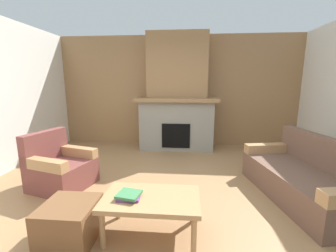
{
  "coord_description": "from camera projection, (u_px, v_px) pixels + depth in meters",
  "views": [
    {
      "loc": [
        0.25,
        -2.69,
        1.6
      ],
      "look_at": [
        -0.08,
        1.06,
        0.84
      ],
      "focal_mm": 23.83,
      "sensor_mm": 36.0,
      "label": 1
    }
  ],
  "objects": [
    {
      "name": "armchair",
      "position": [
        60.0,
        168.0,
        3.41
      ],
      "size": [
        0.93,
        0.93,
        0.85
      ],
      "color": "brown",
      "rests_on": "ground"
    },
    {
      "name": "fireplace",
      "position": [
        177.0,
        100.0,
        5.3
      ],
      "size": [
        1.9,
        0.82,
        2.7
      ],
      "color": "gray",
      "rests_on": "ground"
    },
    {
      "name": "wall_back_wood_panel",
      "position": [
        178.0,
        91.0,
        5.63
      ],
      "size": [
        6.0,
        0.12,
        2.7
      ],
      "primitive_type": "cube",
      "color": "#997047",
      "rests_on": "ground"
    },
    {
      "name": "ground",
      "position": [
        167.0,
        204.0,
        2.96
      ],
      "size": [
        9.0,
        9.0,
        0.0
      ],
      "primitive_type": "plane",
      "color": "#9E754C"
    },
    {
      "name": "ottoman",
      "position": [
        70.0,
        222.0,
        2.25
      ],
      "size": [
        0.52,
        0.52,
        0.4
      ],
      "primitive_type": "cube",
      "color": "brown",
      "rests_on": "ground"
    },
    {
      "name": "couch",
      "position": [
        305.0,
        179.0,
        3.05
      ],
      "size": [
        1.17,
        1.93,
        0.85
      ],
      "color": "brown",
      "rests_on": "ground"
    },
    {
      "name": "coffee_table",
      "position": [
        151.0,
        201.0,
        2.31
      ],
      "size": [
        1.0,
        0.6,
        0.43
      ],
      "color": "tan",
      "rests_on": "ground"
    },
    {
      "name": "book_stack_near_edge",
      "position": [
        129.0,
        196.0,
        2.26
      ],
      "size": [
        0.26,
        0.25,
        0.05
      ],
      "color": "#7A3D84",
      "rests_on": "coffee_table"
    }
  ]
}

